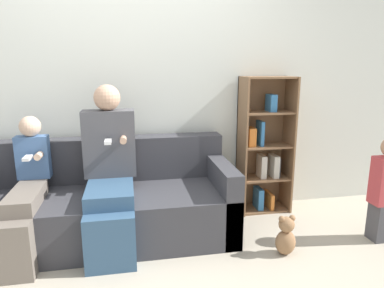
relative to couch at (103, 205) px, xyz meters
name	(u,v)px	position (x,y,z in m)	size (l,w,h in m)	color
ground_plane	(139,267)	(0.27, -0.52, -0.28)	(14.00, 14.00, 0.00)	#B2A893
back_wall	(130,80)	(0.27, 0.45, 1.00)	(10.00, 0.06, 2.55)	silver
couch	(103,205)	(0.00, 0.00, 0.00)	(2.13, 0.84, 0.79)	#38383D
adult_seated	(109,166)	(0.08, -0.11, 0.37)	(0.41, 0.75, 1.26)	#335170
child_seated	(26,190)	(-0.53, -0.17, 0.23)	(0.25, 0.77, 1.02)	#70665B
bookshelf	(264,149)	(1.52, 0.30, 0.33)	(0.49, 0.28, 1.31)	brown
teddy_bear	(286,236)	(1.37, -0.55, -0.13)	(0.16, 0.13, 0.32)	#936B47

